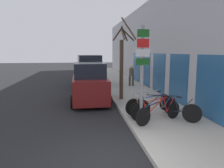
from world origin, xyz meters
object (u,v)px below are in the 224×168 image
(signpost, at_px, (142,70))
(parked_car_2, at_px, (86,68))
(pedestrian_near, at_px, (131,74))
(bicycle_1, at_px, (166,109))
(bicycle_3, at_px, (154,107))
(parked_car_0, at_px, (90,84))
(street_tree, at_px, (122,62))
(bicycle_4, at_px, (150,103))
(bicycle_2, at_px, (156,108))
(parked_car_1, at_px, (89,73))
(bicycle_0, at_px, (159,112))

(signpost, distance_m, parked_car_2, 15.41)
(parked_car_2, relative_size, pedestrian_near, 2.73)
(parked_car_2, bearing_deg, bicycle_1, -81.47)
(bicycle_3, xyz_separation_m, pedestrian_near, (0.87, 7.93, 0.54))
(parked_car_0, xyz_separation_m, pedestrian_near, (3.36, 4.38, 0.07))
(bicycle_3, bearing_deg, bicycle_1, -160.57)
(bicycle_1, distance_m, parked_car_0, 4.93)
(bicycle_3, distance_m, parked_car_0, 4.36)
(signpost, relative_size, parked_car_0, 0.86)
(street_tree, bearing_deg, bicycle_1, -75.73)
(bicycle_1, relative_size, parked_car_0, 0.54)
(bicycle_3, height_order, parked_car_0, parked_car_0)
(bicycle_3, distance_m, bicycle_4, 0.52)
(bicycle_2, bearing_deg, parked_car_0, 10.43)
(parked_car_1, distance_m, street_tree, 5.81)
(bicycle_0, relative_size, parked_car_2, 0.48)
(bicycle_0, height_order, bicycle_3, bicycle_0)
(bicycle_2, xyz_separation_m, bicycle_3, (-0.00, 0.19, -0.03))
(bicycle_2, bearing_deg, signpost, 93.97)
(parked_car_1, xyz_separation_m, pedestrian_near, (3.19, -0.97, -0.06))
(bicycle_3, xyz_separation_m, parked_car_2, (-2.45, 14.73, 0.57))
(parked_car_0, bearing_deg, street_tree, -4.50)
(parked_car_0, bearing_deg, bicycle_0, -61.54)
(bicycle_2, bearing_deg, pedestrian_near, -29.41)
(signpost, distance_m, bicycle_4, 1.99)
(bicycle_0, distance_m, parked_car_0, 4.99)
(bicycle_0, distance_m, parked_car_2, 15.71)
(bicycle_0, relative_size, parked_car_1, 0.44)
(bicycle_2, relative_size, bicycle_4, 0.96)
(parked_car_0, relative_size, pedestrian_near, 2.62)
(signpost, relative_size, pedestrian_near, 2.26)
(signpost, height_order, parked_car_2, signpost)
(signpost, distance_m, street_tree, 3.97)
(street_tree, bearing_deg, parked_car_0, 176.24)
(parked_car_2, bearing_deg, street_tree, -82.89)
(bicycle_0, xyz_separation_m, bicycle_3, (0.07, 0.79, -0.02))
(bicycle_1, distance_m, parked_car_1, 9.77)
(bicycle_4, bearing_deg, bicycle_3, 161.69)
(signpost, relative_size, bicycle_1, 1.59)
(bicycle_3, bearing_deg, signpost, 116.58)
(pedestrian_near, xyz_separation_m, street_tree, (-1.57, -4.50, 1.15))
(bicycle_1, bearing_deg, bicycle_3, 64.45)
(bicycle_1, relative_size, bicycle_3, 1.01)
(bicycle_3, relative_size, pedestrian_near, 1.40)
(bicycle_0, relative_size, bicycle_4, 0.88)
(bicycle_0, height_order, bicycle_4, bicycle_4)
(bicycle_0, bearing_deg, bicycle_3, -31.01)
(bicycle_4, bearing_deg, street_tree, -5.05)
(parked_car_1, bearing_deg, bicycle_3, -79.21)
(street_tree, bearing_deg, pedestrian_near, 70.71)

